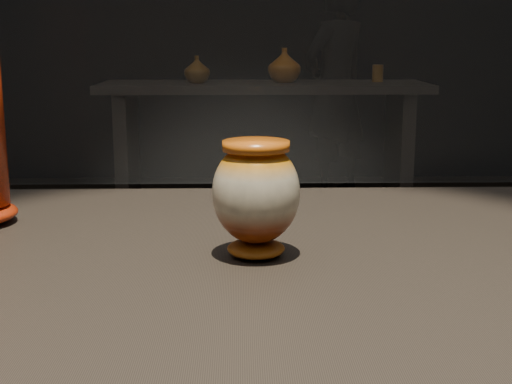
% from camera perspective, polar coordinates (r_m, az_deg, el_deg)
% --- Properties ---
extents(main_vase, '(0.15, 0.15, 0.16)m').
position_cam_1_polar(main_vase, '(0.93, 0.00, -0.17)').
color(main_vase, maroon).
rests_on(main_vase, display_plinth).
extents(back_shelf, '(2.00, 0.60, 0.90)m').
position_cam_1_polar(back_shelf, '(4.44, 0.61, 5.34)').
color(back_shelf, black).
rests_on(back_shelf, ground).
extents(back_vase_left, '(0.19, 0.19, 0.16)m').
position_cam_1_polar(back_vase_left, '(4.37, -4.74, 9.74)').
color(back_vase_left, '#906415').
rests_on(back_vase_left, back_shelf).
extents(back_vase_mid, '(0.27, 0.27, 0.21)m').
position_cam_1_polar(back_vase_mid, '(4.42, 2.28, 10.09)').
color(back_vase_mid, maroon).
rests_on(back_vase_mid, back_shelf).
extents(back_vase_right, '(0.07, 0.07, 0.11)m').
position_cam_1_polar(back_vase_right, '(4.54, 9.71, 9.34)').
color(back_vase_right, '#906415').
rests_on(back_vase_right, back_shelf).
extents(visitor, '(0.70, 0.67, 1.61)m').
position_cam_1_polar(visitor, '(5.30, 6.36, 8.27)').
color(visitor, black).
rests_on(visitor, ground).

